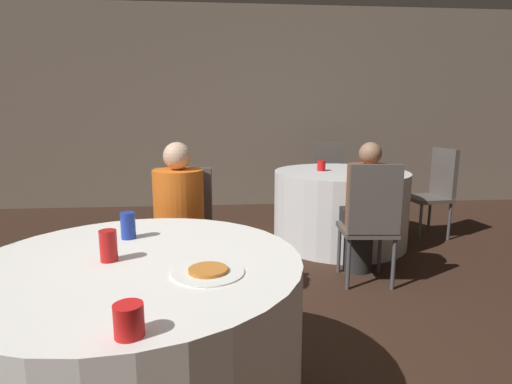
% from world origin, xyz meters
% --- Properties ---
extents(wall_back, '(16.00, 0.06, 2.80)m').
position_xyz_m(wall_back, '(0.00, 4.19, 1.40)').
color(wall_back, gray).
rests_on(wall_back, ground_plane).
extents(table_near, '(1.29, 1.29, 0.75)m').
position_xyz_m(table_near, '(-0.22, -0.12, 0.37)').
color(table_near, white).
rests_on(table_near, ground_plane).
extents(table_far, '(1.35, 1.35, 0.75)m').
position_xyz_m(table_far, '(1.32, 2.29, 0.37)').
color(table_far, white).
rests_on(table_far, ground_plane).
extents(chair_near_north, '(0.43, 0.43, 0.96)m').
position_xyz_m(chair_near_north, '(-0.15, 0.95, 0.56)').
color(chair_near_north, '#59514C').
rests_on(chair_near_north, ground_plane).
extents(chair_far_north, '(0.46, 0.46, 0.96)m').
position_xyz_m(chair_far_north, '(1.49, 3.37, 0.56)').
color(chair_far_north, '#59514C').
rests_on(chair_far_north, ground_plane).
extents(chair_far_east, '(0.45, 0.44, 0.96)m').
position_xyz_m(chair_far_east, '(2.40, 2.41, 0.56)').
color(chair_far_east, '#59514C').
rests_on(chair_far_east, ground_plane).
extents(chair_far_south, '(0.43, 0.44, 0.96)m').
position_xyz_m(chair_far_south, '(1.22, 1.20, 0.56)').
color(chair_far_south, '#59514C').
rests_on(chair_far_south, ground_plane).
extents(person_orange_shirt, '(0.32, 0.50, 1.14)m').
position_xyz_m(person_orange_shirt, '(-0.17, 0.77, 0.57)').
color(person_orange_shirt, '#4C4238').
rests_on(person_orange_shirt, ground_plane).
extents(person_floral_shirt, '(0.35, 0.51, 1.10)m').
position_xyz_m(person_floral_shirt, '(1.24, 1.37, 0.56)').
color(person_floral_shirt, '#282828').
rests_on(person_floral_shirt, ground_plane).
extents(pizza_plate_near, '(0.26, 0.26, 0.02)m').
position_xyz_m(pizza_plate_near, '(0.06, -0.27, 0.75)').
color(pizza_plate_near, white).
rests_on(pizza_plate_near, table_near).
extents(soda_can_blue, '(0.07, 0.07, 0.12)m').
position_xyz_m(soda_can_blue, '(-0.32, 0.17, 0.81)').
color(soda_can_blue, '#1E38A5').
rests_on(soda_can_blue, table_near).
extents(soda_can_red, '(0.07, 0.07, 0.12)m').
position_xyz_m(soda_can_red, '(-0.33, -0.12, 0.81)').
color(soda_can_red, red).
rests_on(soda_can_red, table_near).
extents(cup_near, '(0.08, 0.08, 0.09)m').
position_xyz_m(cup_near, '(-0.13, -0.67, 0.79)').
color(cup_near, red).
rests_on(cup_near, table_near).
extents(cup_far, '(0.08, 0.08, 0.11)m').
position_xyz_m(cup_far, '(1.12, 2.33, 0.80)').
color(cup_far, red).
rests_on(cup_far, table_far).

